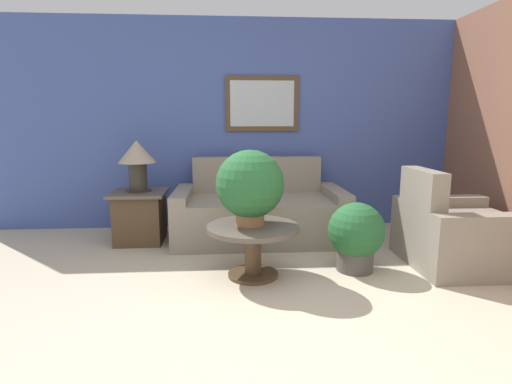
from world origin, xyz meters
The scene contains 9 objects.
ground_plane centered at (0.00, 0.00, 0.00)m, with size 20.00×20.00×0.00m, color #BCAD93.
wall_back centered at (0.00, 2.87, 1.31)m, with size 7.04×0.09×2.60m.
couch_main centered at (0.02, 2.26, 0.30)m, with size 1.93×1.00×0.92m.
armchair centered at (1.82, 1.25, 0.30)m, with size 0.95×1.00×0.92m.
coffee_table centered at (-0.12, 1.11, 0.34)m, with size 0.81×0.81×0.46m.
side_table centered at (-1.33, 2.22, 0.30)m, with size 0.60×0.60×0.58m.
table_lamp centered at (-1.33, 2.22, 0.96)m, with size 0.41×0.41×0.57m.
potted_plant_on_table centered at (-0.14, 1.13, 0.81)m, with size 0.59×0.59×0.66m.
potted_plant_floor centered at (0.83, 1.18, 0.34)m, with size 0.51×0.51×0.63m.
Camera 1 is at (-0.31, -2.25, 1.37)m, focal length 28.00 mm.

